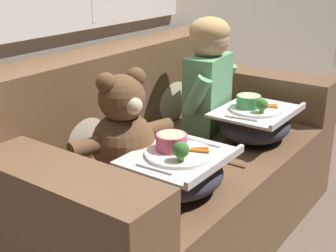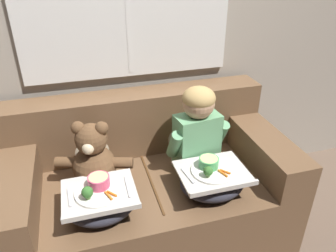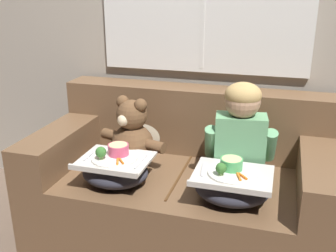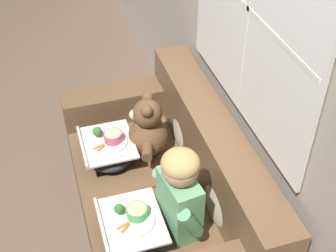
# 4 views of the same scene
# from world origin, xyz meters

# --- Properties ---
(ground_plane) EXTENTS (14.00, 14.00, 0.00)m
(ground_plane) POSITION_xyz_m (0.00, 0.00, 0.00)
(ground_plane) COLOR brown
(wall_back_with_window) EXTENTS (8.00, 0.08, 2.60)m
(wall_back_with_window) POSITION_xyz_m (0.00, 0.51, 1.31)
(wall_back_with_window) COLOR #A89E8E
(wall_back_with_window) RESTS_ON ground_plane
(couch) EXTENTS (1.70, 0.90, 0.86)m
(couch) POSITION_xyz_m (0.00, 0.06, 0.32)
(couch) COLOR brown
(couch) RESTS_ON ground_plane
(throw_pillow_behind_child) EXTENTS (0.34, 0.16, 0.35)m
(throw_pillow_behind_child) POSITION_xyz_m (0.32, 0.27, 0.60)
(throw_pillow_behind_child) COLOR #C1B293
(throw_pillow_behind_child) RESTS_ON couch
(throw_pillow_behind_teddy) EXTENTS (0.31, 0.15, 0.32)m
(throw_pillow_behind_teddy) POSITION_xyz_m (-0.32, 0.27, 0.60)
(throw_pillow_behind_teddy) COLOR #C1B293
(throw_pillow_behind_teddy) RESTS_ON couch
(child_figure) EXTENTS (0.40, 0.21, 0.55)m
(child_figure) POSITION_xyz_m (0.32, 0.03, 0.74)
(child_figure) COLOR #66A370
(child_figure) RESTS_ON couch
(teddy_bear) EXTENTS (0.45, 0.33, 0.42)m
(teddy_bear) POSITION_xyz_m (-0.32, 0.03, 0.62)
(teddy_bear) COLOR brown
(teddy_bear) RESTS_ON couch
(lap_tray_child) EXTENTS (0.39, 0.33, 0.22)m
(lap_tray_child) POSITION_xyz_m (0.31, -0.23, 0.52)
(lap_tray_child) COLOR #2D2D38
(lap_tray_child) RESTS_ON child_figure
(lap_tray_teddy) EXTENTS (0.38, 0.32, 0.23)m
(lap_tray_teddy) POSITION_xyz_m (-0.32, -0.23, 0.52)
(lap_tray_teddy) COLOR #2D2D38
(lap_tray_teddy) RESTS_ON teddy_bear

